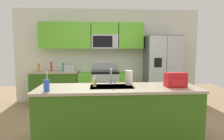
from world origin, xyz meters
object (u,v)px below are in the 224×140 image
bottle_orange (39,67)px  soap_dispenser (95,82)px  drink_cup_blue (47,85)px  backpack (176,80)px  paper_towel_roll (129,78)px  range_oven (104,87)px  refrigerator (162,70)px  bottle_teal (63,67)px  toaster (70,68)px  pepper_mill (51,66)px  sink_faucet (111,75)px

bottle_orange → soap_dispenser: bearing=-55.9°
drink_cup_blue → backpack: drink_cup_blue is taller
paper_towel_roll → bottle_orange: bearing=134.7°
range_oven → bottle_orange: size_ratio=6.54×
refrigerator → soap_dispenser: refrigerator is taller
backpack → bottle_teal: bearing=132.7°
toaster → pepper_mill: size_ratio=1.10×
range_oven → soap_dispenser: (-0.21, -2.25, 0.53)m
refrigerator → bottle_orange: refrigerator is taller
toaster → bottle_teal: bottle_teal is taller
toaster → bottle_teal: 0.18m
soap_dispenser → toaster: bearing=107.6°
sink_faucet → soap_dispenser: 0.32m
refrigerator → bottle_orange: 3.33m
refrigerator → drink_cup_blue: 3.51m
bottle_teal → soap_dispenser: bottle_teal is taller
sink_faucet → backpack: 1.03m
bottle_orange → backpack: 3.66m
toaster → pepper_mill: pepper_mill is taller
refrigerator → range_oven: bearing=177.4°
sink_faucet → bottle_teal: bearing=118.8°
paper_towel_roll → sink_faucet: bearing=178.5°
bottle_teal → bottle_orange: bottle_teal is taller
range_oven → toaster: 1.06m
refrigerator → bottle_teal: bearing=179.1°
range_oven → refrigerator: 1.67m
pepper_mill → range_oven: bearing=0.1°
sink_faucet → toaster: bearing=115.3°
refrigerator → soap_dispenser: 2.83m
pepper_mill → bottle_teal: (0.32, -0.03, -0.01)m
range_oven → soap_dispenser: range_oven is taller
bottle_teal → range_oven: bearing=1.5°
bottle_teal → backpack: 3.17m
bottle_orange → soap_dispenser: bottle_orange is taller
refrigerator → backpack: size_ratio=5.78×
soap_dispenser → backpack: (1.28, -0.11, 0.05)m
bottle_orange → backpack: (2.80, -2.36, 0.01)m
bottle_teal → drink_cup_blue: drink_cup_blue is taller
drink_cup_blue → soap_dispenser: (0.67, 0.31, -0.02)m
bottle_orange → soap_dispenser: 2.72m
range_oven → pepper_mill: size_ratio=5.33×
range_oven → bottle_teal: size_ratio=5.98×
sink_faucet → drink_cup_blue: size_ratio=0.98×
range_oven → paper_towel_roll: paper_towel_roll is taller
bottle_orange → paper_towel_roll: 2.98m
pepper_mill → soap_dispenser: bearing=-62.1°
toaster → bottle_orange: bearing=176.3°
bottle_orange → sink_faucet: sink_faucet is taller
refrigerator → paper_towel_roll: (-1.23, -2.05, 0.09)m
range_oven → sink_faucet: 2.20m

